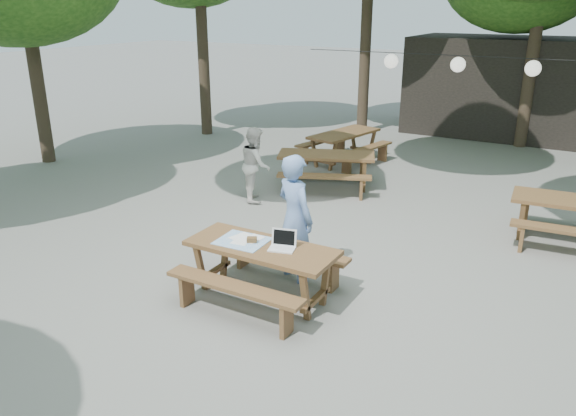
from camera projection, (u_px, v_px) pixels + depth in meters
The scene contains 11 objects.
ground at pixel (359, 260), 8.64m from camera, with size 80.00×80.00×0.00m, color #62635E.
pavilion at pixel (516, 87), 16.49m from camera, with size 6.00×3.00×2.80m, color black.
main_picnic_table at pixel (262, 271), 7.43m from camera, with size 2.00×1.58×0.75m.
picnic_table_nw at pixel (326, 170), 11.89m from camera, with size 2.36×2.19×0.75m.
picnic_table_ne at pixel (575, 221), 9.10m from camera, with size 2.06×1.73×0.75m.
picnic_table_far_w at pixel (344, 147), 13.81m from camera, with size 1.95×2.19×0.75m.
woman at pixel (295, 218), 7.79m from camera, with size 0.66×0.44×1.82m, color #7091CC.
second_person at pixel (256, 164), 11.05m from camera, with size 0.71×0.56×1.47m, color silver.
laptop at pixel (283, 244), 7.21m from camera, with size 0.39×0.34×0.24m.
tabletop_clutter at pixel (244, 240), 7.43m from camera, with size 0.68×0.58×0.08m.
paper_lanterns at pixel (459, 64), 12.80m from camera, with size 9.00×0.34×0.38m.
Camera 1 is at (2.93, -7.35, 3.72)m, focal length 35.00 mm.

